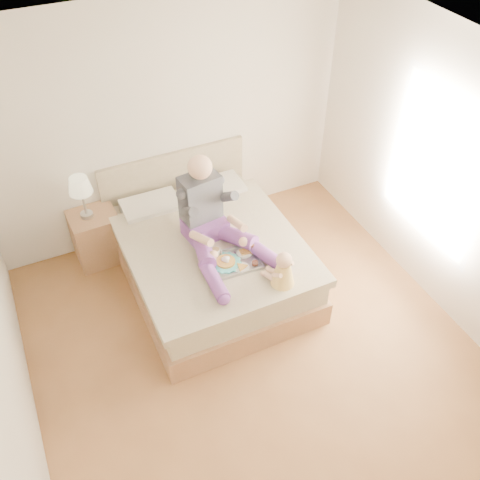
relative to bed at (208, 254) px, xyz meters
name	(u,v)px	position (x,y,z in m)	size (l,w,h in m)	color
room	(265,227)	(0.08, -1.08, 1.19)	(4.02, 4.22, 2.71)	brown
bed	(208,254)	(0.00, 0.00, 0.00)	(1.70, 2.18, 1.00)	#8D6341
nightstand	(97,237)	(-1.00, 0.80, -0.01)	(0.52, 0.46, 0.61)	#8D6341
lamp	(80,188)	(-1.05, 0.80, 0.67)	(0.24, 0.24, 0.50)	#A8ABAF
adult	(212,221)	(0.00, -0.14, 0.57)	(0.80, 1.19, 0.95)	#6F388C
tray	(235,259)	(0.09, -0.49, 0.32)	(0.49, 0.40, 0.13)	#A8ABAF
baby	(282,271)	(0.37, -0.92, 0.44)	(0.28, 0.33, 0.37)	#FDC84F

